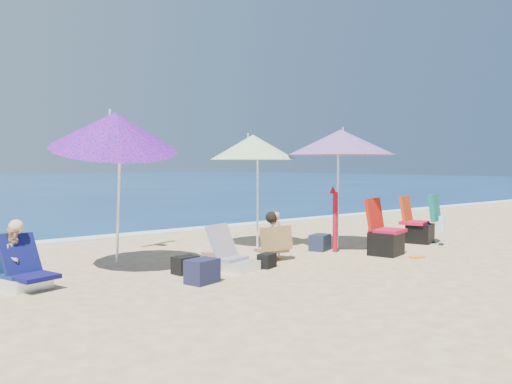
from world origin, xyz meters
TOP-DOWN VIEW (x-y plane):
  - ground at (0.00, 0.00)m, footprint 120.00×120.00m
  - foam at (0.00, 5.10)m, footprint 120.00×0.50m
  - umbrella_turquoise at (1.69, 1.08)m, footprint 2.35×2.35m
  - umbrella_striped at (0.61, 2.23)m, footprint 2.00×2.00m
  - umbrella_blue at (-2.29, 1.68)m, footprint 2.22×2.27m
  - furled_umbrella at (1.39, 0.92)m, footprint 0.15×0.16m
  - chair_navy at (-3.59, 1.39)m, footprint 0.63×0.76m
  - chair_rainbow at (-0.94, 0.73)m, footprint 0.62×0.77m
  - camp_chair_left at (1.85, 0.20)m, footprint 0.69×0.67m
  - camp_chair_right at (3.49, 0.61)m, footprint 0.73×1.00m
  - person_center at (0.04, 0.95)m, footprint 0.54×0.44m
  - person_left at (-3.67, 1.59)m, footprint 0.60×0.69m
  - bag_navy_a at (-1.74, 0.31)m, footprint 0.46×0.38m
  - bag_black_a at (-1.60, 0.96)m, footprint 0.36×0.28m
  - bag_tan at (-0.98, 1.24)m, footprint 0.29×0.24m
  - bag_navy_b at (1.32, 1.21)m, footprint 0.46×0.40m
  - bag_black_b at (-0.43, 0.58)m, footprint 0.32×0.27m
  - orange_item at (1.98, -0.34)m, footprint 0.27×0.18m

SIDE VIEW (x-z plane):
  - ground at x=0.00m, z-range 0.00..0.00m
  - orange_item at x=1.98m, z-range 0.00..0.03m
  - foam at x=0.00m, z-range 0.00..0.04m
  - bag_black_b at x=-0.43m, z-range 0.00..0.21m
  - bag_tan at x=-0.98m, z-range 0.00..0.21m
  - bag_black_a at x=-1.60m, z-range 0.00..0.24m
  - bag_navy_b at x=1.32m, z-range 0.00..0.28m
  - bag_navy_a at x=-1.74m, z-range 0.00..0.31m
  - chair_rainbow at x=-0.94m, z-range -0.15..0.50m
  - chair_navy at x=-3.59m, z-range -0.16..0.51m
  - camp_chair_left at x=1.85m, z-range -0.19..0.76m
  - camp_chair_right at x=3.49m, z-range -0.13..0.83m
  - person_center at x=0.04m, z-range -0.01..0.77m
  - person_left at x=-3.67m, z-range -0.04..0.80m
  - furled_umbrella at x=1.39m, z-range 0.06..1.21m
  - umbrella_striped at x=0.61m, z-range 0.79..2.89m
  - umbrella_turquoise at x=1.69m, z-range 0.83..3.01m
  - umbrella_blue at x=-2.29m, z-range 0.78..3.22m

